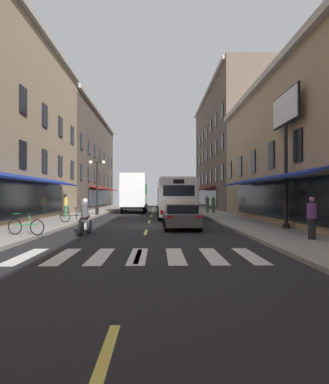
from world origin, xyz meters
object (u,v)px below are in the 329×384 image
object	(u,v)px
transit_bus	(174,198)
motorcycle_rider	(85,219)
pedestrian_near	(66,205)
box_truck	(135,193)
bicycle_mid	(26,226)
pedestrian_far	(213,204)
sedan_mid	(140,203)
sedan_near	(181,216)
pedestrian_mid	(207,204)
pedestrian_rear	(312,218)
street_lamp_twin	(97,184)
bicycle_near	(73,216)
billboard_sign	(286,122)

from	to	relation	value
transit_bus	motorcycle_rider	distance (m)	12.90
pedestrian_near	box_truck	bearing A→B (deg)	-122.00
box_truck	pedestrian_near	xyz separation A→B (m)	(-4.69, -8.82, -0.94)
bicycle_mid	pedestrian_far	world-z (taller)	pedestrian_far
pedestrian_near	pedestrian_far	world-z (taller)	pedestrian_near
sedan_mid	pedestrian_far	bearing A→B (deg)	-62.39
sedan_near	pedestrian_mid	bearing A→B (deg)	76.53
transit_bus	pedestrian_rear	distance (m)	15.61
sedan_mid	pedestrian_rear	xyz separation A→B (m)	(8.22, -34.24, 0.22)
sedan_mid	pedestrian_far	xyz separation A→B (m)	(7.73, -14.78, 0.26)
pedestrian_rear	street_lamp_twin	size ratio (longest dim) A/B	0.34
street_lamp_twin	bicycle_near	bearing A→B (deg)	-89.82
billboard_sign	motorcycle_rider	world-z (taller)	billboard_sign
pedestrian_rear	bicycle_mid	bearing A→B (deg)	-6.48
sedan_near	pedestrian_rear	distance (m)	7.15
pedestrian_near	pedestrian_rear	bearing A→B (deg)	129.54
pedestrian_rear	sedan_near	bearing A→B (deg)	-48.79
motorcycle_rider	street_lamp_twin	bearing A→B (deg)	97.96
pedestrian_far	billboard_sign	bearing A→B (deg)	-16.81
billboard_sign	box_truck	size ratio (longest dim) A/B	0.99
sedan_near	transit_bus	bearing A→B (deg)	89.64
sedan_near	street_lamp_twin	size ratio (longest dim) A/B	0.92
pedestrian_near	street_lamp_twin	size ratio (longest dim) A/B	0.38
sedan_mid	sedan_near	bearing A→B (deg)	-82.73
sedan_near	pedestrian_far	xyz separation A→B (m)	(4.06, 13.96, 0.32)
bicycle_near	pedestrian_far	distance (m)	15.37
bicycle_near	billboard_sign	bearing A→B (deg)	-18.67
billboard_sign	pedestrian_mid	size ratio (longest dim) A/B	4.16
pedestrian_far	pedestrian_mid	bearing A→B (deg)	172.66
sedan_near	pedestrian_rear	xyz separation A→B (m)	(4.55, -5.50, 0.28)
transit_bus	sedan_mid	xyz separation A→B (m)	(-3.72, 19.31, -0.87)
box_truck	sedan_mid	bearing A→B (deg)	90.08
transit_bus	bicycle_near	bearing A→B (deg)	-134.22
transit_bus	pedestrian_near	bearing A→B (deg)	-170.85
transit_bus	pedestrian_near	xyz separation A→B (m)	(-8.40, -1.35, -0.53)
transit_bus	sedan_near	xyz separation A→B (m)	(-0.06, -9.43, -0.94)
box_truck	pedestrian_far	bearing A→B (deg)	-20.88
billboard_sign	street_lamp_twin	bearing A→B (deg)	133.80
bicycle_near	pedestrian_rear	distance (m)	13.75
sedan_near	bicycle_near	distance (m)	7.01
pedestrian_near	transit_bus	bearing A→B (deg)	-174.84
motorcycle_rider	pedestrian_near	distance (m)	11.30
transit_bus	pedestrian_near	distance (m)	8.53
transit_bus	pedestrian_rear	world-z (taller)	transit_bus
motorcycle_rider	pedestrian_mid	distance (m)	19.82
pedestrian_near	pedestrian_mid	size ratio (longest dim) A/B	1.07
billboard_sign	motorcycle_rider	xyz separation A→B (m)	(-9.80, -1.38, -4.79)
pedestrian_mid	pedestrian_rear	size ratio (longest dim) A/B	1.04
sedan_mid	pedestrian_mid	world-z (taller)	pedestrian_mid
transit_bus	box_truck	size ratio (longest dim) A/B	1.63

